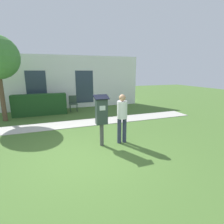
{
  "coord_description": "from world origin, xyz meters",
  "views": [
    {
      "loc": [
        -0.79,
        -4.35,
        2.29
      ],
      "look_at": [
        1.02,
        0.56,
        1.05
      ],
      "focal_mm": 28.0,
      "sensor_mm": 36.0,
      "label": 1
    }
  ],
  "objects": [
    {
      "name": "outdoor_chair_middle",
      "position": [
        0.51,
        5.71,
        0.53
      ],
      "size": [
        0.44,
        0.44,
        0.9
      ],
      "rotation": [
        0.0,
        0.0,
        0.07
      ],
      "color": "#334738",
      "rests_on": "ground"
    },
    {
      "name": "hedge_row",
      "position": [
        -1.24,
        5.43,
        0.55
      ],
      "size": [
        2.68,
        0.6,
        1.1
      ],
      "color": "#1E471E",
      "rests_on": "ground"
    },
    {
      "name": "person_standing",
      "position": [
        1.35,
        0.56,
        0.93
      ],
      "size": [
        0.32,
        0.32,
        1.58
      ],
      "rotation": [
        0.0,
        0.0,
        -0.28
      ],
      "color": "#333851",
      "rests_on": "ground"
    },
    {
      "name": "ground_plane",
      "position": [
        0.0,
        0.0,
        0.0
      ],
      "size": [
        40.0,
        40.0,
        0.0
      ],
      "primitive_type": "plane",
      "color": "#476B2D"
    },
    {
      "name": "sidewalk",
      "position": [
        0.0,
        3.14,
        0.01
      ],
      "size": [
        12.0,
        1.1,
        0.02
      ],
      "color": "#B7B2A8",
      "rests_on": "ground"
    },
    {
      "name": "outdoor_chair_left",
      "position": [
        -0.53,
        6.07,
        0.53
      ],
      "size": [
        0.44,
        0.44,
        0.9
      ],
      "rotation": [
        0.0,
        0.0,
        0.32
      ],
      "color": "#334738",
      "rests_on": "ground"
    },
    {
      "name": "building_facade",
      "position": [
        0.0,
        6.77,
        1.6
      ],
      "size": [
        10.0,
        0.26,
        3.2
      ],
      "color": "white",
      "rests_on": "ground"
    },
    {
      "name": "parking_meter",
      "position": [
        0.68,
        0.56,
        1.02
      ],
      "size": [
        0.44,
        0.31,
        1.59
      ],
      "color": "#4C4C4C",
      "rests_on": "ground"
    }
  ]
}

